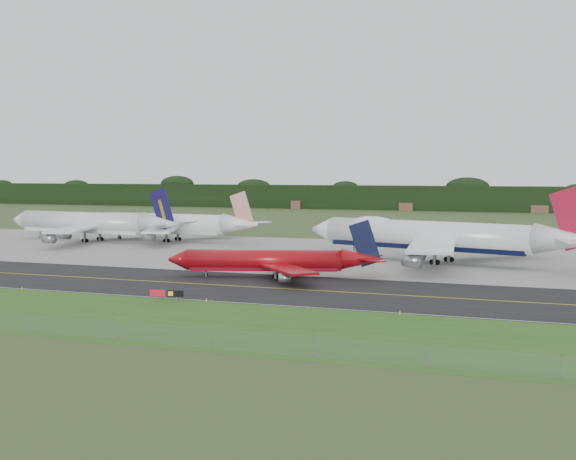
# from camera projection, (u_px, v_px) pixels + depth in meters

# --- Properties ---
(ground) EXTENTS (600.00, 600.00, 0.00)m
(ground) POSITION_uv_depth(u_px,v_px,m) (241.00, 283.00, 137.63)
(ground) COLOR #2F4721
(ground) RESTS_ON ground
(grass_verge) EXTENTS (400.00, 30.00, 0.01)m
(grass_verge) POSITION_uv_depth(u_px,v_px,m) (131.00, 317.00, 105.06)
(grass_verge) COLOR #275719
(grass_verge) RESTS_ON ground
(taxiway) EXTENTS (400.00, 32.00, 0.02)m
(taxiway) POSITION_uv_depth(u_px,v_px,m) (232.00, 286.00, 133.90)
(taxiway) COLOR black
(taxiway) RESTS_ON ground
(apron) EXTENTS (400.00, 78.00, 0.01)m
(apron) POSITION_uv_depth(u_px,v_px,m) (333.00, 254.00, 185.09)
(apron) COLOR gray
(apron) RESTS_ON ground
(taxiway_centreline) EXTENTS (400.00, 0.40, 0.00)m
(taxiway_centreline) POSITION_uv_depth(u_px,v_px,m) (232.00, 286.00, 133.90)
(taxiway_centreline) COLOR gold
(taxiway_centreline) RESTS_ON taxiway
(taxiway_edge_line) EXTENTS (400.00, 0.25, 0.00)m
(taxiway_edge_line) POSITION_uv_depth(u_px,v_px,m) (187.00, 299.00, 119.48)
(taxiway_edge_line) COLOR silver
(taxiway_edge_line) RESTS_ON taxiway
(perimeter_fence) EXTENTS (320.00, 0.10, 320.00)m
(perimeter_fence) POSITION_uv_depth(u_px,v_px,m) (70.00, 327.00, 92.88)
(perimeter_fence) COLOR slate
(perimeter_fence) RESTS_ON ground
(horizon_treeline) EXTENTS (700.00, 25.00, 12.00)m
(horizon_treeline) POSITION_uv_depth(u_px,v_px,m) (473.00, 200.00, 391.99)
(horizon_treeline) COLOR black
(horizon_treeline) RESTS_ON ground
(jet_ba_747) EXTENTS (64.02, 51.87, 16.38)m
(jet_ba_747) POSITION_uv_depth(u_px,v_px,m) (436.00, 236.00, 167.41)
(jet_ba_747) COLOR white
(jet_ba_747) RESTS_ON ground
(jet_red_737) EXTENTS (38.17, 30.34, 10.53)m
(jet_red_737) POSITION_uv_depth(u_px,v_px,m) (276.00, 261.00, 144.77)
(jet_red_737) COLOR maroon
(jet_red_737) RESTS_ON ground
(jet_navy_gold) EXTENTS (57.92, 50.17, 14.94)m
(jet_navy_gold) POSITION_uv_depth(u_px,v_px,m) (92.00, 224.00, 218.97)
(jet_navy_gold) COLOR silver
(jet_navy_gold) RESTS_ON ground
(jet_star_tail) EXTENTS (53.23, 44.52, 14.04)m
(jet_star_tail) POSITION_uv_depth(u_px,v_px,m) (172.00, 224.00, 219.30)
(jet_star_tail) COLOR white
(jet_star_tail) RESTS_ON ground
(taxiway_sign) EXTENTS (4.98, 1.27, 1.69)m
(taxiway_sign) POSITION_uv_depth(u_px,v_px,m) (166.00, 294.00, 117.54)
(taxiway_sign) COLOR slate
(taxiway_sign) RESTS_ON ground
(edge_marker_left) EXTENTS (0.16, 0.16, 0.50)m
(edge_marker_left) POSITION_uv_depth(u_px,v_px,m) (22.00, 288.00, 129.11)
(edge_marker_left) COLOR yellow
(edge_marker_left) RESTS_ON ground
(edge_marker_center) EXTENTS (0.16, 0.16, 0.50)m
(edge_marker_center) POSITION_uv_depth(u_px,v_px,m) (207.00, 300.00, 117.21)
(edge_marker_center) COLOR yellow
(edge_marker_center) RESTS_ON ground
(edge_marker_right) EXTENTS (0.16, 0.16, 0.50)m
(edge_marker_right) POSITION_uv_depth(u_px,v_px,m) (400.00, 313.00, 106.87)
(edge_marker_right) COLOR yellow
(edge_marker_right) RESTS_ON ground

